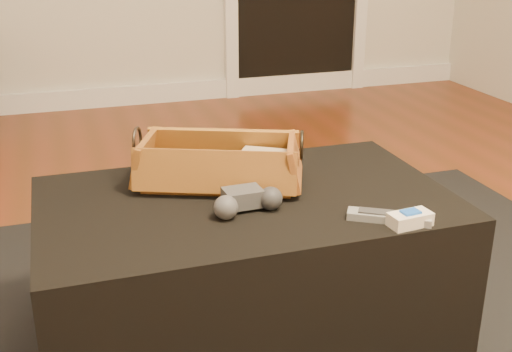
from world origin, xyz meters
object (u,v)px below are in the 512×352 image
object	(u,v)px
game_controller	(246,201)
wicker_basket	(219,165)
ottoman	(246,272)
silver_remote	(389,217)
cream_gadget	(410,219)
tv_remote	(210,176)

from	to	relation	value
game_controller	wicker_basket	bearing A→B (deg)	94.38
ottoman	game_controller	world-z (taller)	game_controller
silver_remote	cream_gadget	size ratio (longest dim) A/B	1.80
tv_remote	cream_gadget	size ratio (longest dim) A/B	2.21
wicker_basket	cream_gadget	bearing A→B (deg)	-47.64
tv_remote	silver_remote	distance (m)	0.47
game_controller	silver_remote	world-z (taller)	game_controller
tv_remote	silver_remote	world-z (taller)	tv_remote
ottoman	game_controller	xyz separation A→B (m)	(-0.02, -0.08, 0.24)
silver_remote	cream_gadget	xyz separation A→B (m)	(0.03, -0.04, 0.01)
ottoman	cream_gadget	world-z (taller)	cream_gadget
silver_remote	game_controller	bearing A→B (deg)	153.49
ottoman	wicker_basket	size ratio (longest dim) A/B	2.15
cream_gadget	game_controller	bearing A→B (deg)	150.76
ottoman	game_controller	distance (m)	0.25
tv_remote	wicker_basket	bearing A→B (deg)	30.87
wicker_basket	game_controller	world-z (taller)	wicker_basket
wicker_basket	silver_remote	distance (m)	0.45
tv_remote	game_controller	distance (m)	0.19
ottoman	silver_remote	size ratio (longest dim) A/B	5.54
wicker_basket	silver_remote	world-z (taller)	wicker_basket
wicker_basket	cream_gadget	distance (m)	0.50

